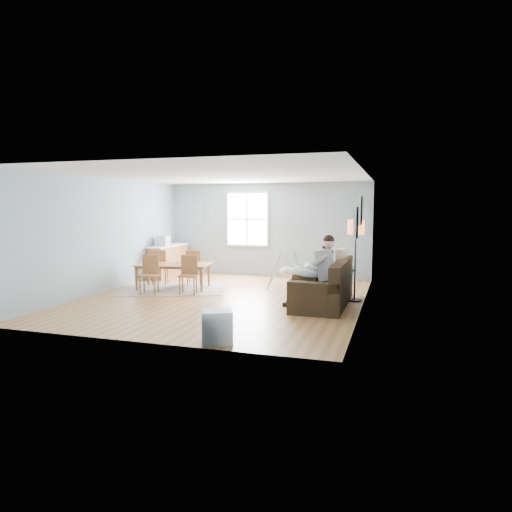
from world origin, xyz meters
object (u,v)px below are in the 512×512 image
(father, at_px, (317,269))
(baby_swing, at_px, (287,271))
(chair_sw, at_px, (150,272))
(chair_nw, at_px, (159,265))
(floor_lamp, at_px, (356,234))
(counter, at_px, (169,260))
(monitor, at_px, (163,241))
(toddler, at_px, (324,266))
(sofa, at_px, (326,289))
(chair_ne, at_px, (194,265))
(storage_cube, at_px, (216,327))
(chair_se, at_px, (189,272))
(dining_table, at_px, (173,276))

(father, relative_size, baby_swing, 1.35)
(chair_sw, xyz_separation_m, chair_nw, (-0.40, 1.17, 0.00))
(floor_lamp, height_order, counter, floor_lamp)
(monitor, bearing_deg, baby_swing, -8.34)
(toddler, xyz_separation_m, chair_sw, (-4.01, -0.24, -0.27))
(sofa, xyz_separation_m, chair_nw, (-4.50, 1.16, 0.19))
(floor_lamp, distance_m, chair_ne, 4.37)
(chair_ne, relative_size, monitor, 2.82)
(storage_cube, bearing_deg, toddler, 72.40)
(baby_swing, bearing_deg, storage_cube, -89.18)
(father, bearing_deg, chair_nw, 161.18)
(monitor, xyz_separation_m, baby_swing, (3.74, -0.55, -0.63))
(floor_lamp, bearing_deg, monitor, 162.90)
(father, relative_size, floor_lamp, 0.84)
(counter, bearing_deg, chair_se, -52.79)
(sofa, bearing_deg, chair_nw, 165.57)
(floor_lamp, bearing_deg, father, -127.75)
(father, bearing_deg, storage_cube, -109.63)
(dining_table, bearing_deg, toddler, -18.22)
(monitor, bearing_deg, chair_se, -48.73)
(chair_se, bearing_deg, chair_ne, 109.11)
(toddler, relative_size, counter, 0.56)
(toddler, height_order, chair_se, toddler)
(sofa, bearing_deg, chair_ne, 158.36)
(father, relative_size, chair_nw, 1.62)
(chair_sw, height_order, monitor, monitor)
(baby_swing, bearing_deg, sofa, -54.11)
(sofa, bearing_deg, counter, 152.82)
(chair_sw, xyz_separation_m, chair_se, (0.85, 0.29, -0.01))
(floor_lamp, relative_size, chair_nw, 1.92)
(storage_cube, distance_m, baby_swing, 4.85)
(counter, bearing_deg, toddler, -25.48)
(baby_swing, bearing_deg, chair_nw, -170.69)
(storage_cube, bearing_deg, monitor, 125.24)
(chair_sw, height_order, counter, counter)
(sofa, distance_m, counter, 5.59)
(toddler, height_order, baby_swing, toddler)
(floor_lamp, xyz_separation_m, counter, (-5.50, 2.00, -0.98))
(floor_lamp, height_order, chair_nw, floor_lamp)
(chair_nw, bearing_deg, toddler, -11.95)
(storage_cube, xyz_separation_m, monitor, (-3.81, 5.39, 0.81))
(sofa, distance_m, baby_swing, 2.09)
(father, bearing_deg, monitor, 151.97)
(toddler, relative_size, floor_lamp, 0.52)
(monitor, bearing_deg, chair_ne, -31.05)
(chair_ne, bearing_deg, chair_nw, -161.23)
(dining_table, xyz_separation_m, baby_swing, (2.64, 0.98, 0.12))
(father, relative_size, storage_cube, 2.56)
(chair_sw, xyz_separation_m, counter, (-0.88, 2.57, -0.05))
(floor_lamp, xyz_separation_m, chair_se, (-3.77, -0.28, -0.94))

